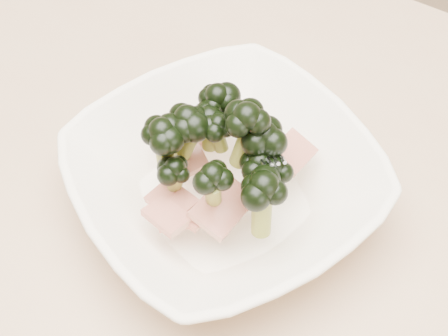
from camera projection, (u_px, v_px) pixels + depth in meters
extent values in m
cube|color=tan|center=(142.00, 200.00, 0.60)|extent=(1.20, 0.80, 0.04)
cylinder|color=tan|center=(50.00, 61.00, 1.26)|extent=(0.06, 0.06, 0.71)
imported|color=white|center=(224.00, 181.00, 0.55)|extent=(0.34, 0.34, 0.06)
cylinder|color=olive|center=(218.00, 119.00, 0.55)|extent=(0.03, 0.02, 0.05)
ellipsoid|color=black|center=(217.00, 96.00, 0.53)|extent=(0.04, 0.04, 0.03)
cylinder|color=olive|center=(176.00, 181.00, 0.53)|extent=(0.02, 0.01, 0.03)
ellipsoid|color=black|center=(175.00, 168.00, 0.51)|extent=(0.03, 0.03, 0.03)
cylinder|color=olive|center=(262.00, 210.00, 0.50)|extent=(0.02, 0.02, 0.06)
ellipsoid|color=black|center=(264.00, 186.00, 0.48)|extent=(0.04, 0.04, 0.03)
cylinder|color=olive|center=(210.00, 134.00, 0.54)|extent=(0.02, 0.02, 0.03)
ellipsoid|color=black|center=(209.00, 117.00, 0.52)|extent=(0.04, 0.04, 0.03)
cylinder|color=olive|center=(206.00, 131.00, 0.54)|extent=(0.02, 0.02, 0.03)
ellipsoid|color=black|center=(205.00, 117.00, 0.52)|extent=(0.03, 0.03, 0.02)
cylinder|color=olive|center=(189.00, 139.00, 0.53)|extent=(0.03, 0.02, 0.05)
ellipsoid|color=black|center=(187.00, 118.00, 0.51)|extent=(0.04, 0.04, 0.03)
cylinder|color=olive|center=(246.00, 142.00, 0.51)|extent=(0.02, 0.03, 0.05)
ellipsoid|color=black|center=(247.00, 116.00, 0.48)|extent=(0.04, 0.04, 0.03)
cylinder|color=olive|center=(218.00, 138.00, 0.52)|extent=(0.02, 0.01, 0.03)
ellipsoid|color=black|center=(218.00, 124.00, 0.51)|extent=(0.03, 0.03, 0.02)
cylinder|color=olive|center=(213.00, 194.00, 0.50)|extent=(0.02, 0.02, 0.04)
ellipsoid|color=black|center=(213.00, 175.00, 0.48)|extent=(0.03, 0.03, 0.03)
cylinder|color=olive|center=(223.00, 119.00, 0.58)|extent=(0.02, 0.02, 0.04)
ellipsoid|color=black|center=(223.00, 103.00, 0.56)|extent=(0.04, 0.04, 0.03)
cylinder|color=olive|center=(258.00, 177.00, 0.52)|extent=(0.02, 0.02, 0.03)
ellipsoid|color=black|center=(260.00, 162.00, 0.50)|extent=(0.03, 0.03, 0.03)
cylinder|color=olive|center=(263.00, 158.00, 0.52)|extent=(0.03, 0.02, 0.05)
ellipsoid|color=black|center=(265.00, 135.00, 0.50)|extent=(0.04, 0.04, 0.03)
cylinder|color=olive|center=(165.00, 155.00, 0.53)|extent=(0.02, 0.02, 0.05)
ellipsoid|color=black|center=(162.00, 131.00, 0.50)|extent=(0.04, 0.04, 0.03)
cylinder|color=olive|center=(274.00, 185.00, 0.52)|extent=(0.02, 0.02, 0.04)
ellipsoid|color=black|center=(276.00, 168.00, 0.50)|extent=(0.03, 0.03, 0.02)
cube|color=maroon|center=(223.00, 206.00, 0.52)|extent=(0.04, 0.05, 0.02)
cube|color=maroon|center=(167.00, 216.00, 0.52)|extent=(0.04, 0.03, 0.01)
cube|color=maroon|center=(185.00, 148.00, 0.56)|extent=(0.06, 0.05, 0.02)
cube|color=maroon|center=(293.00, 152.00, 0.55)|extent=(0.04, 0.04, 0.02)
cube|color=maroon|center=(172.00, 201.00, 0.53)|extent=(0.05, 0.04, 0.02)
cube|color=maroon|center=(181.00, 217.00, 0.52)|extent=(0.04, 0.05, 0.01)
cube|color=maroon|center=(206.00, 127.00, 0.58)|extent=(0.05, 0.06, 0.02)
cube|color=maroon|center=(187.00, 211.00, 0.52)|extent=(0.04, 0.03, 0.01)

